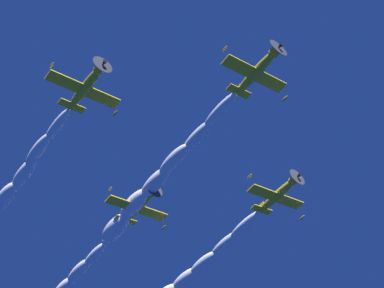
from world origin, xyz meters
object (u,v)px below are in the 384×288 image
(airplane_lead, at_px, (258,71))
(airplane_slot_tail, at_px, (139,205))
(airplane_left_wingman, at_px, (279,194))
(airplane_right_wingman, at_px, (86,86))

(airplane_lead, height_order, airplane_slot_tail, airplane_lead)
(airplane_lead, height_order, airplane_left_wingman, airplane_lead)
(airplane_left_wingman, relative_size, airplane_slot_tail, 0.99)
(airplane_lead, height_order, airplane_right_wingman, airplane_lead)
(airplane_slot_tail, bearing_deg, airplane_lead, 117.55)
(airplane_right_wingman, bearing_deg, airplane_lead, 167.25)
(airplane_left_wingman, distance_m, airplane_right_wingman, 28.42)
(airplane_left_wingman, bearing_deg, airplane_right_wingman, 26.77)
(airplane_lead, xyz_separation_m, airplane_slot_tail, (11.61, -22.25, -0.42))
(airplane_lead, xyz_separation_m, airplane_left_wingman, (-6.16, -17.15, -1.11))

